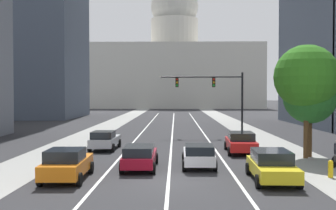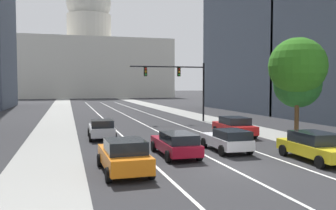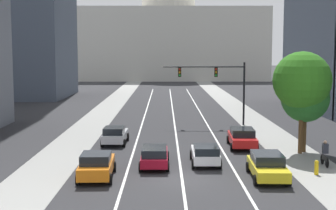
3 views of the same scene
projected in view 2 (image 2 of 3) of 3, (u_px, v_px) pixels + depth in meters
ground_plane at (118, 111)px, 55.69m from camera, size 400.00×400.00×0.00m
sidewalk_left at (59, 115)px, 48.55m from camera, size 3.70×130.00×0.01m
sidewalk_right at (180, 112)px, 53.23m from camera, size 3.70×130.00×0.01m
lane_stripe_left at (106, 121)px, 40.36m from camera, size 0.16×90.00×0.01m
lane_stripe_center at (135, 120)px, 41.28m from camera, size 0.16×90.00×0.01m
lane_stripe_right at (164, 119)px, 42.20m from camera, size 0.16×90.00×0.01m
capitol_building at (90, 60)px, 121.25m from camera, size 51.78×27.71×40.12m
car_crimson at (176, 143)px, 20.12m from camera, size 1.93×4.77×1.40m
car_red at (234, 126)px, 28.20m from camera, size 2.28×4.83×1.52m
car_orange at (124, 156)px, 16.33m from camera, size 2.15×4.54×1.58m
car_yellow at (315, 146)px, 19.00m from camera, size 2.22×4.79×1.51m
car_white at (227, 140)px, 21.55m from camera, size 1.97×4.18×1.40m
car_silver at (102, 129)px, 26.82m from camera, size 2.02×4.33×1.48m
traffic_signal_mast at (181, 79)px, 39.06m from camera, size 8.34×0.39×6.45m
street_tree_far_right at (297, 84)px, 27.47m from camera, size 3.60×3.60×5.89m
street_tree_mid_right at (298, 66)px, 26.72m from camera, size 4.28×4.28×7.56m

